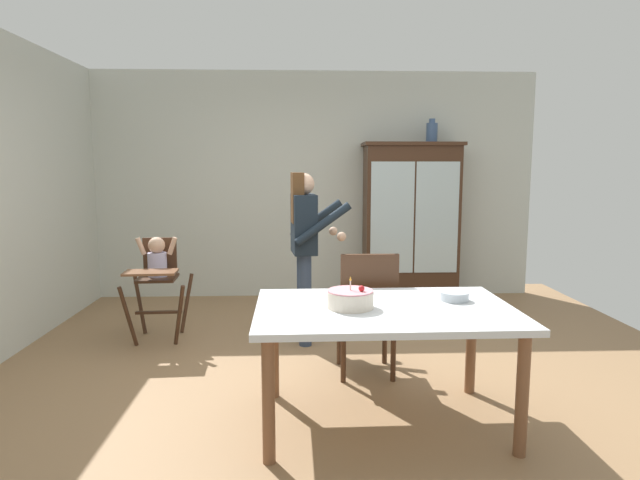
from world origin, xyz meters
TOP-DOWN VIEW (x-y plane):
  - ground_plane at (0.00, 0.00)m, footprint 6.24×6.24m
  - wall_back at (0.00, 2.63)m, footprint 5.32×0.06m
  - china_cabinet at (1.14, 2.37)m, footprint 1.15×0.48m
  - ceramic_vase at (1.36, 2.37)m, footprint 0.13×0.13m
  - high_chair_with_toddler at (-1.47, 0.96)m, footprint 0.60×0.70m
  - adult_person at (-0.13, 0.80)m, footprint 0.54×0.52m
  - dining_table at (0.33, -0.76)m, footprint 1.57×1.04m
  - birthday_cake at (0.12, -0.77)m, footprint 0.28×0.28m
  - serving_bowl at (0.80, -0.62)m, footprint 0.18×0.18m
  - dining_chair_far_side at (0.32, -0.04)m, footprint 0.44×0.44m

SIDE VIEW (x-z plane):
  - ground_plane at x=0.00m, z-range 0.00..0.00m
  - dining_chair_far_side at x=0.32m, z-range 0.08..1.04m
  - high_chair_with_toddler at x=-1.47m, z-range 0.18..1.13m
  - dining_table at x=0.33m, z-range 0.28..1.02m
  - serving_bowl at x=0.80m, z-range 0.74..0.79m
  - birthday_cake at x=0.12m, z-range 0.70..0.89m
  - china_cabinet at x=1.14m, z-range 0.01..1.86m
  - adult_person at x=-0.13m, z-range 0.20..1.73m
  - wall_back at x=0.00m, z-range 0.00..2.70m
  - ceramic_vase at x=1.36m, z-range 1.84..2.11m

